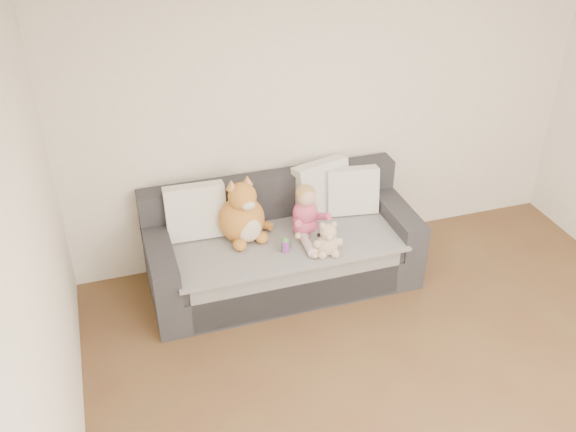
{
  "coord_description": "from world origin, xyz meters",
  "views": [
    {
      "loc": [
        -1.83,
        -2.14,
        3.4
      ],
      "look_at": [
        -0.56,
        1.87,
        0.75
      ],
      "focal_mm": 40.0,
      "sensor_mm": 36.0,
      "label": 1
    }
  ],
  "objects_px": {
    "toddler": "(307,217)",
    "teddy_bear": "(328,242)",
    "sippy_cup": "(285,244)",
    "sofa": "(281,249)",
    "plush_cat": "(243,216)"
  },
  "relations": [
    {
      "from": "toddler",
      "to": "teddy_bear",
      "type": "distance_m",
      "value": 0.3
    },
    {
      "from": "plush_cat",
      "to": "teddy_bear",
      "type": "xyz_separation_m",
      "value": [
        0.57,
        -0.42,
        -0.09
      ]
    },
    {
      "from": "toddler",
      "to": "teddy_bear",
      "type": "bearing_deg",
      "value": -81.93
    },
    {
      "from": "plush_cat",
      "to": "toddler",
      "type": "bearing_deg",
      "value": -29.11
    },
    {
      "from": "sofa",
      "to": "teddy_bear",
      "type": "height_order",
      "value": "sofa"
    },
    {
      "from": "plush_cat",
      "to": "sofa",
      "type": "bearing_deg",
      "value": -17.5
    },
    {
      "from": "plush_cat",
      "to": "sippy_cup",
      "type": "xyz_separation_m",
      "value": [
        0.27,
        -0.28,
        -0.14
      ]
    },
    {
      "from": "toddler",
      "to": "sippy_cup",
      "type": "height_order",
      "value": "toddler"
    },
    {
      "from": "sofa",
      "to": "toddler",
      "type": "relative_size",
      "value": 4.7
    },
    {
      "from": "toddler",
      "to": "teddy_bear",
      "type": "relative_size",
      "value": 1.58
    },
    {
      "from": "sippy_cup",
      "to": "teddy_bear",
      "type": "bearing_deg",
      "value": -25.07
    },
    {
      "from": "sofa",
      "to": "plush_cat",
      "type": "bearing_deg",
      "value": 176.15
    },
    {
      "from": "sofa",
      "to": "sippy_cup",
      "type": "height_order",
      "value": "sofa"
    },
    {
      "from": "toddler",
      "to": "sofa",
      "type": "bearing_deg",
      "value": 141.62
    },
    {
      "from": "teddy_bear",
      "to": "sippy_cup",
      "type": "bearing_deg",
      "value": 163.16
    }
  ]
}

